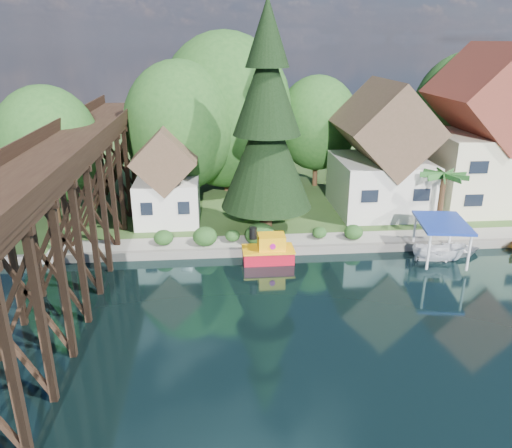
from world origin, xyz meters
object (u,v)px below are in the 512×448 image
(shed, at_px, (167,182))
(conifer, at_px, (267,126))
(house_center, at_px, (483,139))
(tugboat, at_px, (269,251))
(palm_tree, at_px, (444,177))
(house_left, at_px, (382,157))
(boat_canopy, at_px, (440,244))
(trestle_bridge, at_px, (69,201))
(boat_white_a, at_px, (454,249))

(shed, xyz_separation_m, conifer, (7.70, -2.94, 4.79))
(house_center, height_order, tugboat, house_center)
(palm_tree, bearing_deg, shed, 169.34)
(conifer, bearing_deg, house_left, 23.32)
(house_left, height_order, house_center, house_center)
(boat_canopy, bearing_deg, house_left, 96.48)
(house_left, bearing_deg, trestle_bridge, -154.79)
(boat_canopy, bearing_deg, conifer, 154.02)
(tugboat, bearing_deg, palm_tree, 14.40)
(house_center, bearing_deg, shed, -175.76)
(palm_tree, xyz_separation_m, tugboat, (-13.64, -3.50, -4.00))
(boat_white_a, bearing_deg, tugboat, 88.21)
(house_center, distance_m, shed, 27.20)
(palm_tree, distance_m, tugboat, 14.64)
(house_center, height_order, palm_tree, house_center)
(conifer, height_order, boat_canopy, conifer)
(conifer, xyz_separation_m, boat_canopy, (11.44, -5.58, -7.35))
(tugboat, distance_m, boat_white_a, 13.41)
(shed, bearing_deg, tugboat, -45.20)
(shed, relative_size, conifer, 0.47)
(trestle_bridge, height_order, palm_tree, trestle_bridge)
(house_left, height_order, boat_canopy, house_left)
(house_left, relative_size, house_center, 0.79)
(house_left, xyz_separation_m, conifer, (-10.30, -4.44, 3.47))
(house_left, xyz_separation_m, shed, (-18.00, -1.50, -1.31))
(house_center, height_order, shed, house_center)
(boat_white_a, bearing_deg, boat_canopy, 120.87)
(trestle_bridge, distance_m, house_center, 33.96)
(house_left, bearing_deg, shed, -175.23)
(house_left, distance_m, conifer, 11.75)
(trestle_bridge, bearing_deg, house_center, 19.49)
(trestle_bridge, distance_m, house_left, 25.42)
(tugboat, relative_size, boat_white_a, 0.90)
(boat_canopy, bearing_deg, trestle_bridge, -178.08)
(house_center, height_order, boat_white_a, house_center)
(conifer, bearing_deg, boat_white_a, -18.91)
(house_center, xyz_separation_m, palm_tree, (-5.95, -5.96, -1.64))
(house_left, xyz_separation_m, boat_white_a, (2.82, -8.94, -4.73))
(palm_tree, relative_size, boat_white_a, 1.23)
(trestle_bridge, xyz_separation_m, tugboat, (12.41, 1.86, -4.57))
(house_center, xyz_separation_m, tugboat, (-19.59, -9.47, -5.64))
(boat_canopy, bearing_deg, tugboat, 174.86)
(boat_canopy, bearing_deg, palm_tree, 67.22)
(house_left, relative_size, boat_canopy, 2.21)
(palm_tree, bearing_deg, boat_white_a, -93.84)
(house_left, height_order, boat_white_a, house_left)
(house_center, bearing_deg, tugboat, -154.21)
(tugboat, bearing_deg, trestle_bridge, -171.47)
(house_left, height_order, conifer, conifer)
(house_center, height_order, boat_canopy, house_center)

